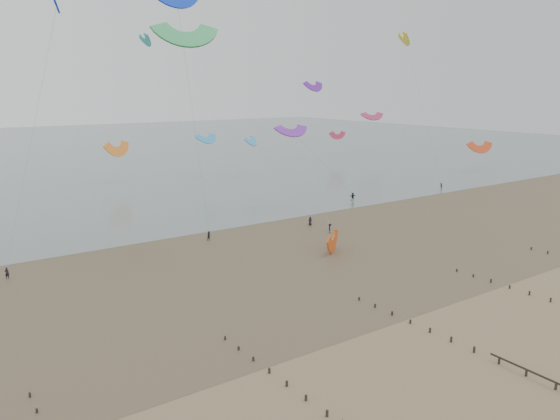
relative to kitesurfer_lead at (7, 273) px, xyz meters
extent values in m
plane|color=brown|center=(28.68, -43.93, -0.77)|extent=(500.00, 500.00, 0.00)
plane|color=#475654|center=(28.68, 156.07, -0.74)|extent=(500.00, 500.00, 0.00)
plane|color=#473A28|center=(28.68, -8.93, -0.76)|extent=(500.00, 500.00, 0.00)
ellipsoid|color=slate|center=(10.68, -21.93, -0.77)|extent=(23.60, 14.36, 0.01)
ellipsoid|color=slate|center=(40.68, -5.93, -0.77)|extent=(33.64, 18.32, 0.01)
ellipsoid|color=slate|center=(73.68, -13.93, -0.77)|extent=(19.65, 13.67, 0.01)
cube|color=black|center=(-3.32, -34.56, -0.58)|extent=(0.16, 0.16, 0.48)
cube|color=black|center=(-3.32, -31.93, -0.60)|extent=(0.16, 0.16, 0.45)
cube|color=black|center=(14.68, -47.72, -0.51)|extent=(0.16, 0.16, 0.62)
cube|color=black|center=(14.68, -45.09, -0.53)|extent=(0.16, 0.16, 0.59)
cube|color=black|center=(14.68, -42.46, -0.54)|extent=(0.16, 0.16, 0.57)
cube|color=black|center=(14.68, -39.83, -0.56)|extent=(0.16, 0.16, 0.54)
cube|color=black|center=(14.68, -37.20, -0.57)|extent=(0.16, 0.16, 0.51)
cube|color=black|center=(14.68, -34.56, -0.58)|extent=(0.16, 0.16, 0.48)
cube|color=black|center=(14.68, -31.93, -0.60)|extent=(0.16, 0.16, 0.45)
cube|color=black|center=(32.68, -55.62, -0.47)|extent=(0.16, 0.16, 0.71)
cube|color=black|center=(32.68, -52.99, -0.48)|extent=(0.16, 0.16, 0.68)
cube|color=black|center=(32.68, -50.35, -0.50)|extent=(0.16, 0.16, 0.65)
cube|color=black|center=(32.68, -47.72, -0.51)|extent=(0.16, 0.16, 0.62)
cube|color=black|center=(32.68, -45.09, -0.53)|extent=(0.16, 0.16, 0.59)
cube|color=black|center=(32.68, -42.46, -0.54)|extent=(0.16, 0.16, 0.57)
cube|color=black|center=(32.68, -39.83, -0.56)|extent=(0.16, 0.16, 0.54)
cube|color=black|center=(32.68, -37.20, -0.57)|extent=(0.16, 0.16, 0.51)
cube|color=black|center=(32.68, -34.56, -0.58)|extent=(0.16, 0.16, 0.48)
cube|color=black|center=(32.68, -31.93, -0.60)|extent=(0.16, 0.16, 0.45)
cube|color=black|center=(50.68, -45.09, -0.53)|extent=(0.16, 0.16, 0.59)
cube|color=black|center=(50.68, -42.46, -0.54)|extent=(0.16, 0.16, 0.57)
cube|color=black|center=(50.68, -39.83, -0.56)|extent=(0.16, 0.16, 0.54)
cube|color=black|center=(50.68, -37.20, -0.57)|extent=(0.16, 0.16, 0.51)
cube|color=black|center=(50.68, -34.56, -0.58)|extent=(0.16, 0.16, 0.48)
cube|color=black|center=(50.68, -31.93, -0.60)|extent=(0.16, 0.16, 0.45)
cube|color=black|center=(68.68, -34.56, -0.58)|extent=(0.16, 0.16, 0.48)
cube|color=black|center=(68.68, -31.93, -0.60)|extent=(0.16, 0.16, 0.45)
imported|color=black|center=(0.00, 0.00, 0.00)|extent=(0.67, 0.59, 1.55)
imported|color=black|center=(30.32, 1.29, 0.00)|extent=(0.81, 0.66, 1.56)
imported|color=black|center=(49.63, -6.38, 0.06)|extent=(1.15, 1.22, 1.66)
imported|color=black|center=(50.11, -0.23, 0.03)|extent=(0.86, 0.93, 1.60)
imported|color=black|center=(71.67, 12.08, 0.12)|extent=(1.74, 1.00, 1.78)
imported|color=black|center=(98.57, 9.64, 0.02)|extent=(0.98, 0.96, 1.60)
camera|label=1|loc=(-9.42, -76.04, 23.65)|focal=35.00mm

